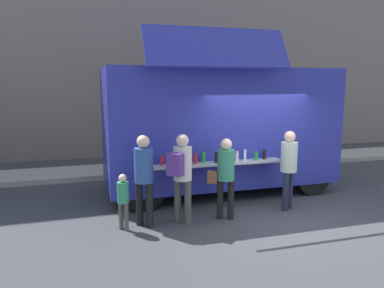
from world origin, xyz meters
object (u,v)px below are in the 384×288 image
Objects in this scene: customer_mid_with_backpack at (181,170)px; child_near_queue at (123,197)px; customer_front_ordering at (225,172)px; customer_rear_waiting at (144,172)px; customer_extra_browsing at (289,163)px; food_truck_main at (218,125)px; trash_bin at (296,148)px.

customer_mid_with_backpack is 1.22m from child_near_queue.
customer_front_ordering reaches higher than child_near_queue.
customer_front_ordering is 0.94× the size of customer_mid_with_backpack.
customer_mid_with_backpack is at bearing -37.26° from child_near_queue.
customer_rear_waiting is 3.16m from customer_extra_browsing.
customer_mid_with_backpack is at bearing -126.51° from food_truck_main.
customer_rear_waiting reaches higher than child_near_queue.
food_truck_main is at bearing -10.61° from customer_extra_browsing.
trash_bin is at bearing -3.83° from child_near_queue.
customer_mid_with_backpack reaches higher than customer_extra_browsing.
customer_rear_waiting is 1.65× the size of child_near_queue.
customer_extra_browsing reaches higher than child_near_queue.
customer_mid_with_backpack is at bearing 113.86° from customer_front_ordering.
customer_rear_waiting is at bearing 54.84° from customer_extra_browsing.
trash_bin is at bearing 31.76° from food_truck_main.
food_truck_main reaches higher than customer_rear_waiting.
customer_mid_with_backpack reaches higher than child_near_queue.
food_truck_main is at bearing -0.32° from child_near_queue.
trash_bin is 5.19m from customer_extra_browsing.
customer_front_ordering is 1.54m from customer_extra_browsing.
customer_rear_waiting is 1.02× the size of customer_extra_browsing.
customer_extra_browsing is (0.90, -1.92, -0.65)m from food_truck_main.
customer_mid_with_backpack reaches higher than trash_bin.
child_near_queue is (-2.67, -2.03, -1.04)m from food_truck_main.
customer_rear_waiting is at bearing -138.44° from food_truck_main.
customer_mid_with_backpack is at bearing -50.52° from customer_rear_waiting.
customer_rear_waiting reaches higher than trash_bin.
food_truck_main is 3.25× the size of customer_extra_browsing.
trash_bin is 6.27m from customer_front_ordering.
customer_extra_browsing reaches higher than trash_bin.
food_truck_main is at bearing 8.97° from customer_mid_with_backpack.
food_truck_main is 5.25× the size of child_near_queue.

